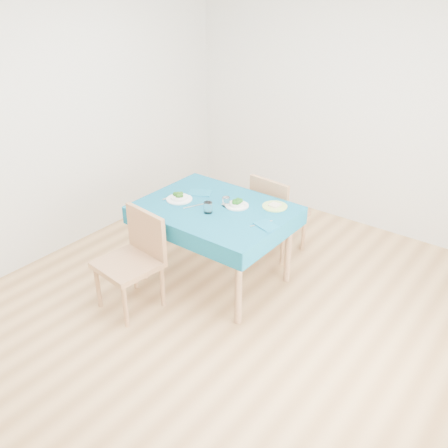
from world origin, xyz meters
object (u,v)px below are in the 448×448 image
Objects in this scene: bowl_far at (237,203)px; table at (215,244)px; bowl_near at (179,196)px; chair_far at (281,202)px; chair_near at (126,248)px; side_plate at (275,206)px.

table is at bearing -137.82° from bowl_far.
bowl_near is at bearing -157.04° from bowl_far.
table is at bearing 12.51° from bowl_near.
table is 1.17× the size of chair_far.
table is 0.86m from chair_near.
side_plate is (0.74, 1.09, 0.18)m from chair_near.
chair_near is 1.06× the size of chair_far.
bowl_near is 0.54m from bowl_far.
chair_near is at bearing -124.11° from side_plate.
bowl_far is at bearing 42.18° from table.
chair_far is at bearing 58.97° from bowl_near.
bowl_far reaches higher than table.
bowl_far is at bearing 91.30° from chair_far.
side_plate reaches higher than table.
bowl_near is at bearing 63.80° from chair_far.
chair_far is 1.07m from bowl_near.
bowl_far is 0.93× the size of side_plate.
table is at bearing 81.84° from chair_far.
bowl_near is (-0.35, -0.08, 0.41)m from table.
table is 1.11× the size of chair_near.
table is 6.29× the size of bowl_far.
chair_far reaches higher than bowl_far.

